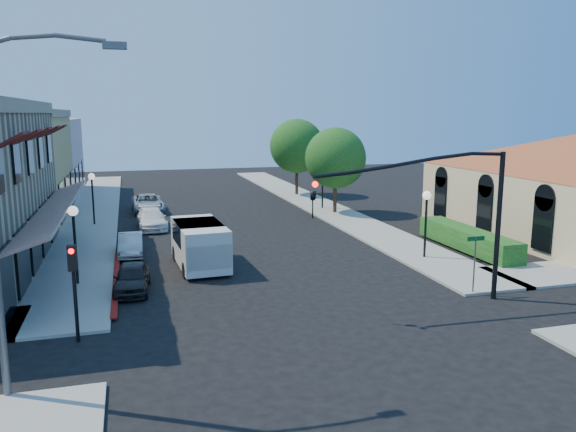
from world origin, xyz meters
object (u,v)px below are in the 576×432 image
object	(u,v)px
lamppost_right_near	(426,207)
signal_mast_arm	(452,202)
street_tree_a	(336,158)
cobra_streetlight	(5,202)
lamppost_right_far	(323,175)
parked_car_d	(148,203)
street_tree_b	(297,146)
lamppost_left_far	(92,186)
street_name_sign	(475,255)
secondary_signal	(73,275)
parked_car_a	(132,278)
parked_car_c	(152,219)
parked_car_b	(131,245)
white_van	(200,242)
lamppost_left_near	(74,225)

from	to	relation	value
lamppost_right_near	signal_mast_arm	bearing A→B (deg)	-112.12
street_tree_a	cobra_streetlight	world-z (taller)	cobra_streetlight
lamppost_right_far	parked_car_d	distance (m)	13.69
street_tree_b	lamppost_right_near	bearing A→B (deg)	-90.72
lamppost_left_far	street_name_sign	bearing A→B (deg)	-51.06
signal_mast_arm	secondary_signal	bearing A→B (deg)	-179.63
street_tree_a	parked_car_a	bearing A→B (deg)	-134.20
signal_mast_arm	parked_car_c	xyz separation A→B (m)	(-10.66, 18.50, -3.45)
cobra_streetlight	lamppost_left_far	xyz separation A→B (m)	(0.65, 24.00, -2.53)
parked_car_d	street_tree_b	bearing A→B (deg)	20.00
street_tree_b	street_name_sign	bearing A→B (deg)	-92.50
lamppost_right_near	parked_car_c	world-z (taller)	lamppost_right_near
parked_car_a	parked_car_b	bearing A→B (deg)	94.90
white_van	parked_car_a	distance (m)	4.50
secondary_signal	street_name_sign	bearing A→B (deg)	2.93
secondary_signal	street_name_sign	world-z (taller)	secondary_signal
cobra_streetlight	lamppost_right_near	bearing A→B (deg)	29.54
cobra_streetlight	lamppost_left_near	bearing A→B (deg)	86.29
parked_car_b	parked_car_c	world-z (taller)	parked_car_c
street_tree_b	lamppost_left_near	xyz separation A→B (m)	(-17.30, -24.00, -1.81)
signal_mast_arm	cobra_streetlight	xyz separation A→B (m)	(-15.01, -3.50, 1.18)
street_tree_b	white_van	xyz separation A→B (m)	(-11.73, -22.41, -3.28)
street_tree_a	street_tree_b	xyz separation A→B (m)	(0.00, 10.00, 0.35)
cobra_streetlight	parked_car_d	size ratio (longest dim) A/B	1.89
street_tree_a	white_van	world-z (taller)	street_tree_a
street_tree_a	lamppost_right_near	bearing A→B (deg)	-91.23
street_tree_a	lamppost_left_near	world-z (taller)	street_tree_a
street_name_sign	parked_car_c	world-z (taller)	street_name_sign
street_tree_a	signal_mast_arm	distance (m)	20.71
lamppost_right_near	street_name_sign	bearing A→B (deg)	-99.78
parked_car_a	parked_car_c	bearing A→B (deg)	88.94
parked_car_c	parked_car_d	size ratio (longest dim) A/B	0.89
cobra_streetlight	parked_car_c	world-z (taller)	cobra_streetlight
lamppost_left_far	parked_car_b	world-z (taller)	lamppost_left_far
lamppost_right_near	parked_car_a	size ratio (longest dim) A/B	1.01
street_name_sign	white_van	distance (m)	12.79
street_tree_b	parked_car_a	distance (m)	29.78
street_name_sign	lamppost_left_far	xyz separation A→B (m)	(-16.00, 19.80, 1.04)
secondary_signal	lamppost_left_near	world-z (taller)	lamppost_left_near
lamppost_left_near	lamppost_left_far	bearing A→B (deg)	90.00
street_tree_a	parked_car_b	size ratio (longest dim) A/B	1.83
parked_car_a	parked_car_d	distance (m)	20.00
parked_car_d	street_name_sign	bearing A→B (deg)	-65.09
parked_car_d	parked_car_b	bearing A→B (deg)	-97.82
signal_mast_arm	white_van	bearing A→B (deg)	137.34
lamppost_right_near	lamppost_right_far	world-z (taller)	same
white_van	street_name_sign	bearing A→B (deg)	-35.33
street_tree_a	parked_car_d	distance (m)	14.76
street_tree_a	street_name_sign	xyz separation A→B (m)	(-1.30, -19.80, -2.50)
street_tree_a	parked_car_c	world-z (taller)	street_tree_a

